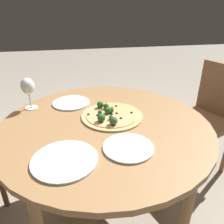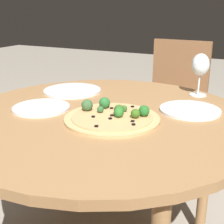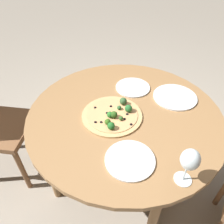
# 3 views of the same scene
# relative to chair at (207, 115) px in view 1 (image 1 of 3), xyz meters

# --- Properties ---
(ground_plane) EXTENTS (12.00, 12.00, 0.00)m
(ground_plane) POSITION_rel_chair_xyz_m (-0.87, -0.33, -0.49)
(ground_plane) COLOR gray
(dining_table) EXTENTS (1.14, 1.14, 0.70)m
(dining_table) POSITION_rel_chair_xyz_m (-0.87, -0.33, 0.14)
(dining_table) COLOR olive
(dining_table) RESTS_ON ground_plane
(chair) EXTENTS (0.52, 0.52, 0.88)m
(chair) POSITION_rel_chair_xyz_m (0.00, 0.00, 0.00)
(chair) COLOR brown
(chair) RESTS_ON ground_plane
(pizza) EXTENTS (0.35, 0.35, 0.06)m
(pizza) POSITION_rel_chair_xyz_m (-0.82, -0.27, 0.22)
(pizza) COLOR tan
(pizza) RESTS_ON dining_table
(wine_glass) EXTENTS (0.08, 0.08, 0.19)m
(wine_glass) POSITION_rel_chair_xyz_m (-1.29, -0.06, 0.35)
(wine_glass) COLOR silver
(wine_glass) RESTS_ON dining_table
(plate_near) EXTENTS (0.24, 0.24, 0.01)m
(plate_near) POSITION_rel_chair_xyz_m (-1.04, -0.04, 0.21)
(plate_near) COLOR silver
(plate_near) RESTS_ON dining_table
(plate_far) EXTENTS (0.23, 0.23, 0.01)m
(plate_far) POSITION_rel_chair_xyz_m (-0.80, -0.58, 0.21)
(plate_far) COLOR silver
(plate_far) RESTS_ON dining_table
(plate_side) EXTENTS (0.28, 0.28, 0.01)m
(plate_side) POSITION_rel_chair_xyz_m (-1.08, -0.62, 0.21)
(plate_side) COLOR silver
(plate_side) RESTS_ON dining_table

